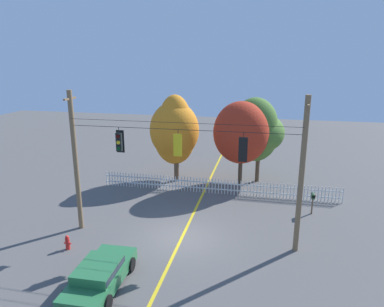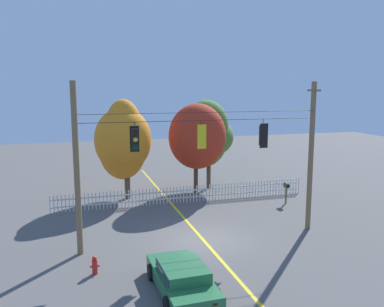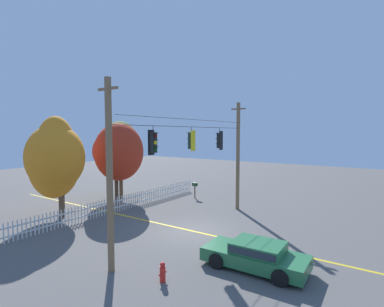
# 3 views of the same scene
# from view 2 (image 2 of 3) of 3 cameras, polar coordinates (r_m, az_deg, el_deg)

# --- Properties ---
(ground) EXTENTS (80.00, 80.00, 0.00)m
(ground) POSITION_cam_2_polar(r_m,az_deg,el_deg) (20.81, 1.59, -11.97)
(ground) COLOR #565451
(lane_centerline_stripe) EXTENTS (0.16, 36.00, 0.01)m
(lane_centerline_stripe) POSITION_cam_2_polar(r_m,az_deg,el_deg) (20.81, 1.59, -11.96)
(lane_centerline_stripe) COLOR gold
(lane_centerline_stripe) RESTS_ON ground
(signal_support_span) EXTENTS (12.09, 1.10, 7.81)m
(signal_support_span) POSITION_cam_2_polar(r_m,az_deg,el_deg) (19.72, 1.64, -1.09)
(signal_support_span) COLOR brown
(signal_support_span) RESTS_ON ground
(traffic_signal_eastbound_side) EXTENTS (0.43, 0.38, 1.38)m
(traffic_signal_eastbound_side) POSITION_cam_2_polar(r_m,az_deg,el_deg) (18.79, -7.96, 1.99)
(traffic_signal_eastbound_side) COLOR black
(traffic_signal_westbound_side) EXTENTS (0.43, 0.38, 1.34)m
(traffic_signal_westbound_side) POSITION_cam_2_polar(r_m,az_deg,el_deg) (19.49, 1.28, 2.40)
(traffic_signal_westbound_side) COLOR black
(traffic_signal_northbound_primary) EXTENTS (0.43, 0.38, 1.44)m
(traffic_signal_northbound_primary) POSITION_cam_2_polar(r_m,az_deg,el_deg) (20.71, 9.85, 2.51)
(traffic_signal_northbound_primary) COLOR black
(white_picket_fence) EXTENTS (16.97, 0.06, 1.09)m
(white_picket_fence) POSITION_cam_2_polar(r_m,az_deg,el_deg) (27.08, -0.95, -5.69)
(white_picket_fence) COLOR silver
(white_picket_fence) RESTS_ON ground
(autumn_maple_near_fence) EXTENTS (3.82, 3.50, 6.75)m
(autumn_maple_near_fence) POSITION_cam_2_polar(r_m,az_deg,el_deg) (28.00, -9.60, 1.76)
(autumn_maple_near_fence) COLOR brown
(autumn_maple_near_fence) RESTS_ON ground
(autumn_maple_mid) EXTENTS (4.08, 4.07, 6.42)m
(autumn_maple_mid) POSITION_cam_2_polar(r_m,az_deg,el_deg) (28.84, 0.65, 2.47)
(autumn_maple_mid) COLOR #473828
(autumn_maple_mid) RESTS_ON ground
(autumn_oak_far_east) EXTENTS (3.96, 3.95, 6.62)m
(autumn_oak_far_east) POSITION_cam_2_polar(r_m,az_deg,el_deg) (30.20, 1.96, 2.74)
(autumn_oak_far_east) COLOR brown
(autumn_oak_far_east) RESTS_ON ground
(parked_car) EXTENTS (2.03, 4.31, 1.15)m
(parked_car) POSITION_cam_2_polar(r_m,az_deg,el_deg) (15.74, -1.39, -16.86)
(parked_car) COLOR #286B3D
(parked_car) RESTS_ON ground
(fire_hydrant) EXTENTS (0.38, 0.22, 0.76)m
(fire_hydrant) POSITION_cam_2_polar(r_m,az_deg,el_deg) (17.66, -13.41, -14.91)
(fire_hydrant) COLOR red
(fire_hydrant) RESTS_ON ground
(roadside_mailbox) EXTENTS (0.25, 0.44, 1.36)m
(roadside_mailbox) POSITION_cam_2_polar(r_m,az_deg,el_deg) (27.39, 13.02, -4.55)
(roadside_mailbox) COLOR brown
(roadside_mailbox) RESTS_ON ground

